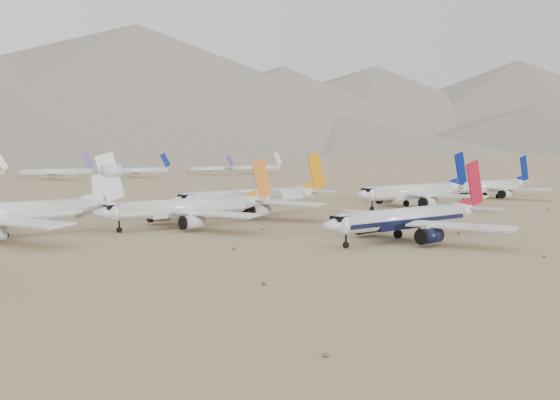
% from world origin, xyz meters
% --- Properties ---
extents(ground, '(7000.00, 7000.00, 0.00)m').
position_xyz_m(ground, '(0.00, 0.00, 0.00)').
color(ground, olive).
rests_on(ground, ground).
extents(main_airliner, '(49.24, 48.09, 17.38)m').
position_xyz_m(main_airliner, '(8.22, 2.38, 4.78)').
color(main_airliner, silver).
rests_on(main_airliner, ground).
extents(row2_navy_widebody, '(52.41, 51.25, 18.65)m').
position_xyz_m(row2_navy_widebody, '(66.46, 50.89, 5.21)').
color(row2_navy_widebody, silver).
rests_on(row2_navy_widebody, ground).
extents(row2_gold_tail, '(52.75, 51.59, 18.78)m').
position_xyz_m(row2_gold_tail, '(7.81, 62.71, 5.25)').
color(row2_gold_tail, silver).
rests_on(row2_gold_tail, ground).
extents(row2_orange_tail, '(48.62, 47.56, 17.34)m').
position_xyz_m(row2_orange_tail, '(-19.66, 51.64, 4.87)').
color(row2_orange_tail, silver).
rests_on(row2_orange_tail, ground).
extents(row2_white_trijet, '(54.35, 53.12, 19.26)m').
position_xyz_m(row2_white_trijet, '(-62.10, 60.27, 5.58)').
color(row2_white_trijet, silver).
rests_on(row2_white_trijet, ground).
extents(row2_blue_far, '(47.51, 46.45, 16.88)m').
position_xyz_m(row2_blue_far, '(120.09, 57.08, 4.70)').
color(row2_blue_far, silver).
rests_on(row2_blue_far, ground).
extents(foothills, '(4637.50, 1395.00, 155.00)m').
position_xyz_m(foothills, '(526.68, 1100.00, 67.15)').
color(foothills, slate).
rests_on(foothills, ground).
extents(desert_scrub, '(261.14, 125.22, 0.63)m').
position_xyz_m(desert_scrub, '(3.94, -32.90, 0.29)').
color(desert_scrub, brown).
rests_on(desert_scrub, ground).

